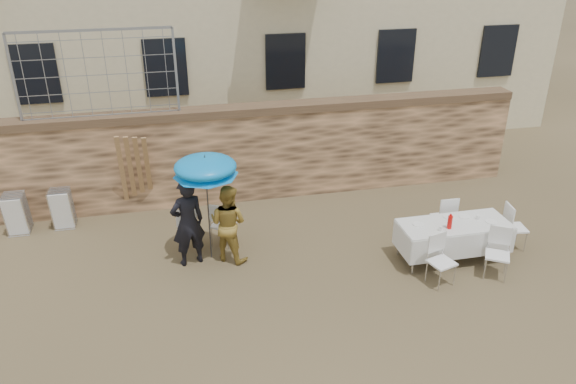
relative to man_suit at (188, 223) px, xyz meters
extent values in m
plane|color=brown|center=(1.48, -2.37, -0.88)|extent=(80.00, 80.00, 0.00)
cube|color=#8F6947|center=(1.48, 2.63, 0.22)|extent=(13.00, 0.50, 2.20)
imported|color=black|center=(0.00, 0.00, 0.00)|extent=(0.73, 0.59, 1.76)
imported|color=gold|center=(0.75, 0.00, -0.10)|extent=(0.96, 0.93, 1.56)
cylinder|color=#3F3F44|center=(0.40, 0.10, 0.00)|extent=(0.03, 0.03, 1.77)
cone|color=#087BCB|center=(0.40, 0.10, 0.99)|extent=(1.20, 1.20, 0.22)
cube|color=silver|center=(4.96, -0.93, -0.13)|extent=(2.10, 0.85, 0.05)
cylinder|color=silver|center=(4.01, -1.28, -0.51)|extent=(0.04, 0.04, 0.74)
cylinder|color=silver|center=(5.91, -1.28, -0.51)|extent=(0.04, 0.04, 0.74)
cylinder|color=silver|center=(4.01, -0.59, -0.51)|extent=(0.04, 0.04, 0.74)
cylinder|color=silver|center=(5.91, -0.59, -0.51)|extent=(0.04, 0.04, 0.74)
cylinder|color=red|center=(4.76, -1.08, 0.02)|extent=(0.09, 0.09, 0.26)
camera|label=1|loc=(-0.15, -9.35, 5.07)|focal=35.00mm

